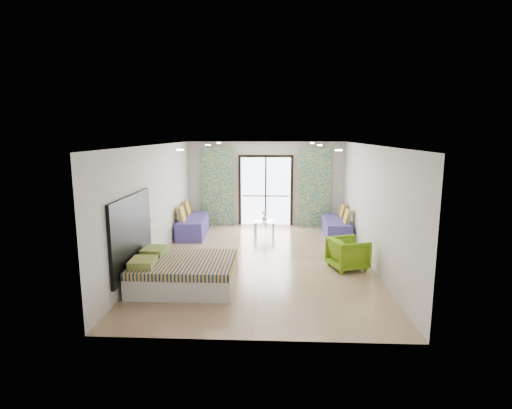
{
  "coord_description": "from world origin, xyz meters",
  "views": [
    {
      "loc": [
        0.28,
        -9.09,
        2.96
      ],
      "look_at": [
        -0.19,
        1.02,
        1.15
      ],
      "focal_mm": 28.0,
      "sensor_mm": 36.0,
      "label": 1
    }
  ],
  "objects_px": {
    "daybed_left": "(193,225)",
    "coffee_table": "(264,223)",
    "daybed_right": "(337,227)",
    "armchair": "(348,252)",
    "bed": "(184,273)"
  },
  "relations": [
    {
      "from": "daybed_right",
      "to": "coffee_table",
      "type": "distance_m",
      "value": 2.12
    },
    {
      "from": "daybed_left",
      "to": "coffee_table",
      "type": "distance_m",
      "value": 2.12
    },
    {
      "from": "daybed_left",
      "to": "coffee_table",
      "type": "bearing_deg",
      "value": 0.9
    },
    {
      "from": "daybed_left",
      "to": "daybed_right",
      "type": "distance_m",
      "value": 4.23
    },
    {
      "from": "armchair",
      "to": "daybed_left",
      "type": "bearing_deg",
      "value": 35.79
    },
    {
      "from": "bed",
      "to": "armchair",
      "type": "bearing_deg",
      "value": 19.52
    },
    {
      "from": "daybed_right",
      "to": "coffee_table",
      "type": "height_order",
      "value": "daybed_right"
    },
    {
      "from": "daybed_left",
      "to": "armchair",
      "type": "height_order",
      "value": "daybed_left"
    },
    {
      "from": "bed",
      "to": "armchair",
      "type": "xyz_separation_m",
      "value": [
        3.39,
        1.2,
        0.1
      ]
    },
    {
      "from": "coffee_table",
      "to": "armchair",
      "type": "distance_m",
      "value": 3.51
    },
    {
      "from": "daybed_right",
      "to": "armchair",
      "type": "height_order",
      "value": "daybed_right"
    },
    {
      "from": "bed",
      "to": "daybed_left",
      "type": "height_order",
      "value": "daybed_left"
    },
    {
      "from": "daybed_right",
      "to": "bed",
      "type": "bearing_deg",
      "value": -130.09
    },
    {
      "from": "daybed_left",
      "to": "armchair",
      "type": "relative_size",
      "value": 2.55
    },
    {
      "from": "bed",
      "to": "armchair",
      "type": "distance_m",
      "value": 3.6
    }
  ]
}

